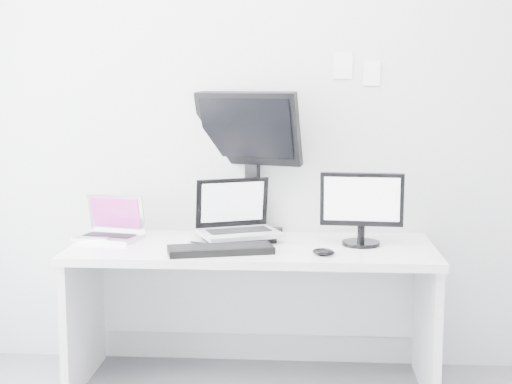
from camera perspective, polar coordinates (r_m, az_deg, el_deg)
back_wall at (r=3.94m, az=0.08°, el=5.82°), size 3.60×0.00×3.60m
desk at (r=3.76m, az=-0.29°, el=-9.57°), size 1.80×0.70×0.73m
macbook at (r=3.85m, az=-11.38°, el=-1.92°), size 0.36×0.30×0.24m
speaker at (r=3.91m, az=-2.97°, el=-1.93°), size 0.12×0.12×0.19m
dell_laptop at (r=3.72m, az=-1.27°, el=-1.43°), size 0.47×0.43×0.32m
rear_monitor at (r=3.92m, az=-0.47°, el=2.42°), size 0.61×0.40×0.78m
samsung_monitor at (r=3.67m, az=8.17°, el=-1.23°), size 0.42×0.22×0.38m
keyboard at (r=3.50m, az=-2.76°, el=-4.46°), size 0.52×0.30×0.03m
mouse at (r=3.46m, az=5.25°, el=-4.63°), size 0.13×0.10×0.04m
wall_note_0 at (r=3.92m, az=6.74°, el=9.70°), size 0.10×0.00×0.14m
wall_note_1 at (r=3.93m, az=8.94°, el=9.07°), size 0.09×0.00×0.13m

